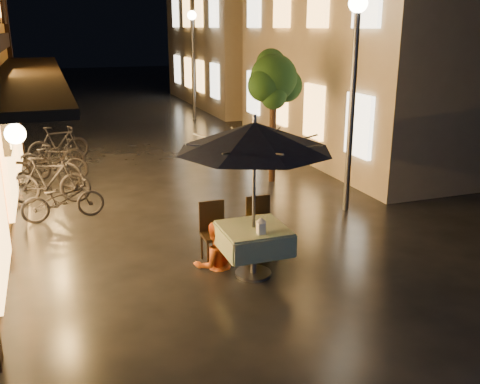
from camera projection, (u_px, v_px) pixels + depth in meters
name	position (u px, v px, depth m)	size (l,w,h in m)	color
ground	(243.00, 270.00, 8.33)	(90.00, 90.00, 0.00)	black
east_building_near	(408.00, 35.00, 15.58)	(7.30, 9.30, 6.80)	tan
east_building_far	(261.00, 26.00, 25.84)	(7.30, 10.30, 7.30)	tan
street_tree	(274.00, 81.00, 12.44)	(1.43, 1.20, 3.15)	black
streetlamp_near	(354.00, 66.00, 10.23)	(0.36, 0.36, 4.23)	#59595E
streetlamp_far	(193.00, 46.00, 21.01)	(0.36, 0.36, 4.23)	#59595E
cafe_table	(253.00, 239.00, 8.02)	(0.99, 0.99, 0.78)	#59595E
patio_umbrella	(254.00, 137.00, 7.56)	(2.30, 2.30, 2.46)	#59595E
cafe_chair_left	(214.00, 229.00, 8.57)	(0.42, 0.42, 0.97)	black
cafe_chair_right	(260.00, 223.00, 8.83)	(0.42, 0.42, 0.97)	black
table_lantern	(261.00, 225.00, 7.66)	(0.16, 0.16, 0.25)	white
person_orange	(214.00, 223.00, 8.28)	(0.70, 0.54, 1.44)	orange
person_yellow	(261.00, 216.00, 8.62)	(0.92, 0.53, 1.42)	yellow
bicycle_0	(63.00, 199.00, 10.41)	(0.55, 1.58, 0.83)	black
bicycle_1	(49.00, 180.00, 11.35)	(0.48, 1.70, 1.02)	black
bicycle_2	(44.00, 167.00, 12.55)	(0.63, 1.80, 0.95)	black
bicycle_3	(58.00, 163.00, 13.08)	(0.42, 1.49, 0.90)	black
bicycle_4	(51.00, 155.00, 13.83)	(0.59, 1.69, 0.89)	black
bicycle_5	(58.00, 144.00, 14.85)	(0.48, 1.68, 1.01)	black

